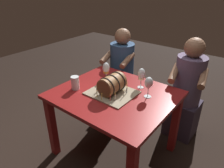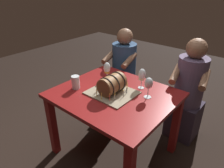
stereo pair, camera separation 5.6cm
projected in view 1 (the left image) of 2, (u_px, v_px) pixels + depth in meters
ground_plane at (114, 150)px, 2.32m from camera, size 8.00×8.00×0.00m
dining_table at (114, 104)px, 2.03m from camera, size 1.10×0.95×0.74m
barrel_cake at (112, 86)px, 1.94m from camera, size 0.43×0.37×0.19m
wine_glass_white at (141, 75)px, 2.02m from camera, size 0.07×0.07×0.21m
wine_glass_empty at (149, 83)px, 1.86m from camera, size 0.07×0.07×0.20m
wine_glass_amber at (106, 69)px, 2.19m from camera, size 0.07×0.07×0.19m
beer_pint at (75, 83)px, 2.03m from camera, size 0.08×0.08×0.13m
person_seated_left at (122, 75)px, 2.85m from camera, size 0.40×0.49×1.16m
person_seated_right at (186, 95)px, 2.35m from camera, size 0.41×0.50×1.19m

